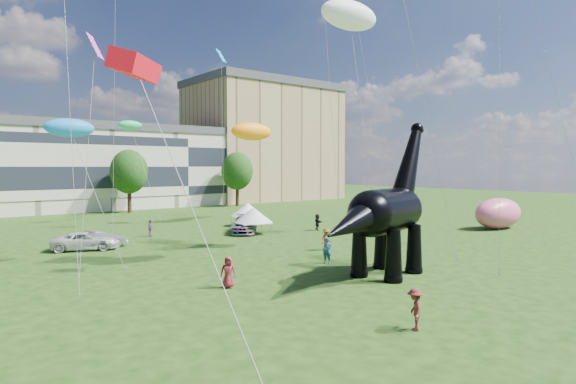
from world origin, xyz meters
TOP-DOWN VIEW (x-y plane):
  - ground at (0.00, 0.00)m, footprint 220.00×220.00m
  - apartment_block at (40.00, 65.00)m, footprint 28.00×18.00m
  - tree_mid_right at (8.00, 53.00)m, footprint 5.20×5.20m
  - tree_far_right at (26.00, 53.00)m, footprint 5.20×5.20m
  - dinosaur_sculpture at (5.20, 4.55)m, footprint 11.92×4.76m
  - car_grey at (-4.76, 25.21)m, footprint 4.19×1.61m
  - car_white at (-5.90, 24.96)m, footprint 5.46×4.00m
  - car_dark at (9.16, 25.39)m, footprint 5.33×5.98m
  - gazebo_near at (9.42, 24.21)m, footprint 4.52×4.52m
  - gazebo_far at (12.47, 29.76)m, footprint 4.25×4.25m
  - inflatable_pink at (31.58, 11.42)m, footprint 6.74×3.83m
  - visitors at (-3.85, 14.02)m, footprint 45.16×32.17m
  - kites at (5.70, 26.79)m, footprint 47.25×51.45m

SIDE VIEW (x-z plane):
  - ground at x=0.00m, z-range 0.00..0.00m
  - car_grey at x=-4.76m, z-range 0.00..1.36m
  - car_white at x=-5.90m, z-range 0.00..1.38m
  - car_dark at x=9.16m, z-range 0.00..1.66m
  - visitors at x=-3.85m, z-range -0.07..1.78m
  - inflatable_pink at x=31.58m, z-range 0.00..3.23m
  - gazebo_far at x=12.47m, z-range 0.51..3.05m
  - gazebo_near at x=9.42m, z-range 0.52..3.09m
  - dinosaur_sculpture at x=5.20m, z-range -1.19..8.56m
  - tree_mid_right at x=8.00m, z-range 1.57..11.01m
  - tree_far_right at x=26.00m, z-range 1.57..11.01m
  - apartment_block at x=40.00m, z-range 0.00..22.00m
  - kites at x=5.70m, z-range 2.43..32.55m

